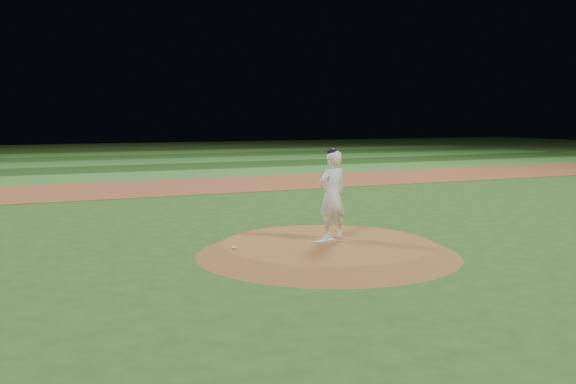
{
  "coord_description": "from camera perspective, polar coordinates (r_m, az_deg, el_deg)",
  "views": [
    {
      "loc": [
        -6.23,
        -11.65,
        2.86
      ],
      "look_at": [
        0.0,
        2.0,
        1.1
      ],
      "focal_mm": 40.0,
      "sensor_mm": 36.0,
      "label": 1
    }
  ],
  "objects": [
    {
      "name": "outfield_stripe_4",
      "position": [
        51.61,
        -17.59,
        3.21
      ],
      "size": [
        70.0,
        5.0,
        0.02
      ],
      "primitive_type": "cube",
      "color": "#3B732A",
      "rests_on": "ground"
    },
    {
      "name": "infield_dirt_band",
      "position": [
        26.55,
        -10.82,
        0.41
      ],
      "size": [
        70.0,
        6.0,
        0.02
      ],
      "primitive_type": "cube",
      "color": "brown",
      "rests_on": "ground"
    },
    {
      "name": "pitcher_on_mound",
      "position": [
        13.65,
        3.94,
        -0.26
      ],
      "size": [
        0.78,
        0.59,
        1.96
      ],
      "color": "white",
      "rests_on": "pitchers_mound"
    },
    {
      "name": "ground",
      "position": [
        13.52,
        3.54,
        -5.54
      ],
      "size": [
        120.0,
        120.0,
        0.0
      ],
      "primitive_type": "plane",
      "color": "#28531A",
      "rests_on": "ground"
    },
    {
      "name": "outfield_stripe_0",
      "position": [
        31.89,
        -13.17,
        1.38
      ],
      "size": [
        70.0,
        5.0,
        0.02
      ],
      "primitive_type": "cube",
      "color": "#367229",
      "rests_on": "ground"
    },
    {
      "name": "pitching_rubber",
      "position": [
        13.58,
        3.25,
        -4.34
      ],
      "size": [
        0.57,
        0.35,
        0.03
      ],
      "primitive_type": "cube",
      "rotation": [
        0.0,
        0.0,
        0.42
      ],
      "color": "beige",
      "rests_on": "pitchers_mound"
    },
    {
      "name": "outfield_stripe_1",
      "position": [
        36.79,
        -14.72,
        2.03
      ],
      "size": [
        70.0,
        5.0,
        0.02
      ],
      "primitive_type": "cube",
      "color": "#1B4114",
      "rests_on": "ground"
    },
    {
      "name": "outfield_stripe_3",
      "position": [
        46.65,
        -16.84,
        2.9
      ],
      "size": [
        70.0,
        5.0,
        0.02
      ],
      "primitive_type": "cube",
      "color": "#204F19",
      "rests_on": "ground"
    },
    {
      "name": "pitchers_mound",
      "position": [
        13.49,
        3.54,
        -5.02
      ],
      "size": [
        5.5,
        5.5,
        0.25
      ],
      "primitive_type": "cone",
      "color": "brown",
      "rests_on": "ground"
    },
    {
      "name": "outfield_stripe_2",
      "position": [
        41.72,
        -15.9,
        2.52
      ],
      "size": [
        70.0,
        5.0,
        0.02
      ],
      "primitive_type": "cube",
      "color": "#317229",
      "rests_on": "ground"
    },
    {
      "name": "outfield_stripe_5",
      "position": [
        56.57,
        -18.21,
        3.47
      ],
      "size": [
        70.0,
        5.0,
        0.02
      ],
      "primitive_type": "cube",
      "color": "#244817",
      "rests_on": "ground"
    },
    {
      "name": "rosin_bag",
      "position": [
        12.84,
        -4.82,
        -4.93
      ],
      "size": [
        0.1,
        0.1,
        0.06
      ],
      "primitive_type": "ellipsoid",
      "color": "white",
      "rests_on": "pitchers_mound"
    }
  ]
}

